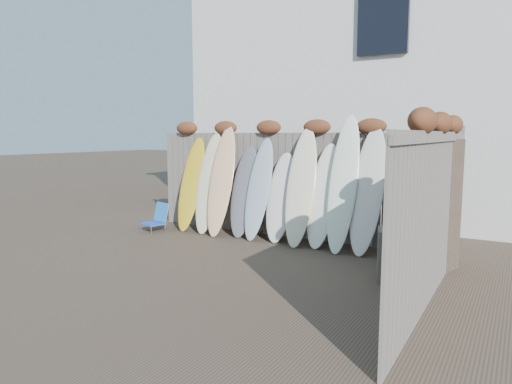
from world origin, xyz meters
The scene contains 17 objects.
ground centered at (0.00, 0.00, 0.00)m, with size 80.00×80.00×0.00m, color #493A2D.
back_fence centered at (0.06, 2.39, 1.18)m, with size 6.05×0.28×2.24m.
right_fence centered at (2.99, 0.25, 1.14)m, with size 0.28×4.40×2.24m.
house centered at (0.50, 6.50, 3.20)m, with size 8.50×5.50×6.33m.
beach_chair centered at (-2.55, 1.53, 0.27)m, with size 0.54×0.56×0.57m.
wooden_crate centered at (2.52, 0.76, 0.35)m, with size 0.60×0.50×0.70m, color brown.
lattice_panel centered at (2.92, 1.19, 0.95)m, with size 0.05×1.27×1.90m, color #513A31.
surfboard_0 centered at (-2.01, 1.98, 0.96)m, with size 0.52×0.07×1.99m, color gold.
surfboard_1 centered at (-1.56, 1.99, 1.01)m, with size 0.52×0.07×2.09m, color beige.
surfboard_2 centered at (-1.21, 1.93, 1.07)m, with size 0.50×0.07×2.23m, color #E4B16B.
surfboard_3 centered at (-0.76, 2.04, 0.87)m, with size 0.53×0.07×1.82m, color #5A5C66.
surfboard_4 centered at (-0.39, 1.97, 0.95)m, with size 0.49×0.07×1.98m, color #98ACBC.
surfboard_5 centered at (0.05, 2.01, 0.82)m, with size 0.54×0.07×1.70m, color silver.
surfboard_6 centered at (0.49, 1.93, 1.05)m, with size 0.52×0.07×2.18m, color beige.
surfboard_7 centered at (0.89, 2.00, 0.91)m, with size 0.54×0.07×1.89m, color white.
surfboard_8 centered at (1.28, 1.93, 1.16)m, with size 0.49×0.07×2.41m, color white.
surfboard_9 centered at (1.69, 1.95, 1.06)m, with size 0.54×0.07×2.20m, color silver.
Camera 1 is at (3.87, -5.38, 1.96)m, focal length 32.00 mm.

